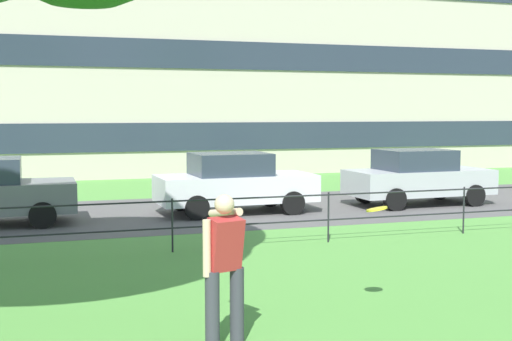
{
  "coord_description": "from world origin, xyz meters",
  "views": [
    {
      "loc": [
        -3.9,
        -0.31,
        2.61
      ],
      "look_at": [
        -0.78,
        9.37,
        1.71
      ],
      "focal_mm": 47.66,
      "sensor_mm": 36.0,
      "label": 1
    }
  ],
  "objects_px": {
    "person_thrower": "(224,265)",
    "frisbee": "(377,209)",
    "car_white_far_right": "(234,183)",
    "car_silver_center": "(418,177)"
  },
  "relations": [
    {
      "from": "frisbee",
      "to": "car_white_far_right",
      "type": "bearing_deg",
      "value": 85.79
    },
    {
      "from": "car_white_far_right",
      "to": "frisbee",
      "type": "bearing_deg",
      "value": -94.21
    },
    {
      "from": "person_thrower",
      "to": "car_white_far_right",
      "type": "distance_m",
      "value": 9.88
    },
    {
      "from": "person_thrower",
      "to": "car_white_far_right",
      "type": "bearing_deg",
      "value": 73.28
    },
    {
      "from": "car_white_far_right",
      "to": "person_thrower",
      "type": "bearing_deg",
      "value": -106.72
    },
    {
      "from": "person_thrower",
      "to": "car_silver_center",
      "type": "distance_m",
      "value": 12.39
    },
    {
      "from": "person_thrower",
      "to": "car_white_far_right",
      "type": "height_order",
      "value": "person_thrower"
    },
    {
      "from": "frisbee",
      "to": "car_white_far_right",
      "type": "relative_size",
      "value": 0.09
    },
    {
      "from": "person_thrower",
      "to": "frisbee",
      "type": "bearing_deg",
      "value": 15.4
    },
    {
      "from": "frisbee",
      "to": "car_silver_center",
      "type": "distance_m",
      "value": 10.59
    }
  ]
}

